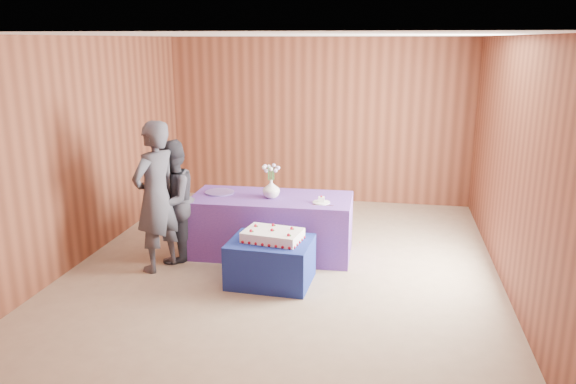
% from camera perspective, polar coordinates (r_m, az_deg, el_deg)
% --- Properties ---
extents(ground, '(6.00, 6.00, 0.00)m').
position_cam_1_polar(ground, '(6.85, -0.31, -7.54)').
color(ground, gray).
rests_on(ground, ground).
extents(room_shell, '(5.04, 6.04, 2.72)m').
position_cam_1_polar(room_shell, '(6.37, -0.34, 7.57)').
color(room_shell, brown).
rests_on(room_shell, ground).
extents(cake_table, '(0.94, 0.75, 0.50)m').
position_cam_1_polar(cake_table, '(6.33, -1.78, -7.08)').
color(cake_table, navy).
rests_on(cake_table, ground).
extents(serving_table, '(2.02, 0.94, 0.75)m').
position_cam_1_polar(serving_table, '(7.13, -1.68, -3.40)').
color(serving_table, '#643695').
rests_on(serving_table, ground).
extents(sheet_cake, '(0.71, 0.54, 0.15)m').
position_cam_1_polar(sheet_cake, '(6.23, -1.56, -4.42)').
color(sheet_cake, white).
rests_on(sheet_cake, cake_table).
extents(vase, '(0.28, 0.28, 0.23)m').
position_cam_1_polar(vase, '(6.96, -1.72, 0.33)').
color(vase, silver).
rests_on(vase, serving_table).
extents(flower_spray, '(0.22, 0.22, 0.17)m').
position_cam_1_polar(flower_spray, '(6.90, -1.74, 2.40)').
color(flower_spray, '#2D7130').
rests_on(flower_spray, vase).
extents(platter, '(0.49, 0.49, 0.02)m').
position_cam_1_polar(platter, '(7.24, -6.95, -0.03)').
color(platter, '#654E9D').
rests_on(platter, serving_table).
extents(plate, '(0.28, 0.28, 0.01)m').
position_cam_1_polar(plate, '(6.77, 3.41, -1.05)').
color(plate, white).
rests_on(plate, serving_table).
extents(cake_slice, '(0.08, 0.07, 0.09)m').
position_cam_1_polar(cake_slice, '(6.76, 3.41, -0.73)').
color(cake_slice, white).
rests_on(cake_slice, plate).
extents(knife, '(0.26, 0.03, 0.00)m').
position_cam_1_polar(knife, '(6.67, 3.53, -1.35)').
color(knife, silver).
rests_on(knife, serving_table).
extents(guest_left, '(0.63, 0.76, 1.78)m').
position_cam_1_polar(guest_left, '(6.69, -13.28, -0.47)').
color(guest_left, '#3B3B46').
rests_on(guest_left, ground).
extents(guest_right, '(0.60, 0.75, 1.50)m').
position_cam_1_polar(guest_right, '(6.96, -11.72, -0.95)').
color(guest_right, '#2F2E37').
rests_on(guest_right, ground).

